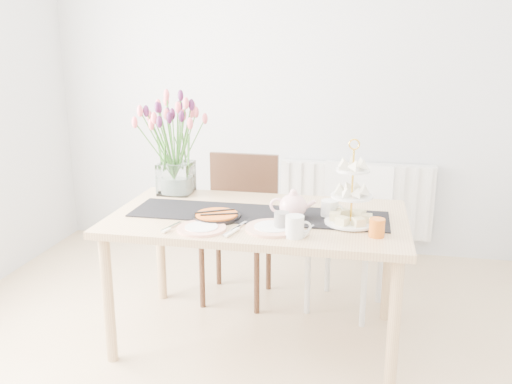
% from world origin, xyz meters
% --- Properties ---
extents(room_shell, '(4.50, 4.50, 4.50)m').
position_xyz_m(room_shell, '(0.00, 0.00, 1.30)').
color(room_shell, tan).
rests_on(room_shell, ground).
extents(radiator, '(1.20, 0.08, 0.60)m').
position_xyz_m(radiator, '(0.50, 2.19, 0.45)').
color(radiator, white).
rests_on(radiator, room_shell).
extents(dining_table, '(1.60, 0.90, 0.75)m').
position_xyz_m(dining_table, '(-0.01, 0.72, 0.67)').
color(dining_table, tan).
rests_on(dining_table, ground).
extents(chair_brown, '(0.48, 0.48, 0.95)m').
position_xyz_m(chair_brown, '(-0.25, 1.29, 0.55)').
color(chair_brown, '#321E12').
rests_on(chair_brown, ground).
extents(chair_white, '(0.56, 0.56, 0.91)m').
position_xyz_m(chair_white, '(0.49, 1.28, 0.53)').
color(chair_white, silver).
rests_on(chair_white, ground).
extents(table_runner, '(1.40, 0.35, 0.01)m').
position_xyz_m(table_runner, '(-0.01, 0.72, 0.75)').
color(table_runner, black).
rests_on(table_runner, dining_table).
extents(tulip_vase, '(0.72, 0.72, 0.62)m').
position_xyz_m(tulip_vase, '(-0.60, 1.06, 1.15)').
color(tulip_vase, silver).
rests_on(tulip_vase, dining_table).
extents(cake_stand, '(0.27, 0.27, 0.40)m').
position_xyz_m(cake_stand, '(0.49, 0.66, 0.86)').
color(cake_stand, gold).
rests_on(cake_stand, dining_table).
extents(teapot, '(0.25, 0.21, 0.15)m').
position_xyz_m(teapot, '(0.19, 0.68, 0.82)').
color(teapot, white).
rests_on(teapot, dining_table).
extents(cream_jug, '(0.12, 0.12, 0.09)m').
position_xyz_m(cream_jug, '(0.38, 0.76, 0.80)').
color(cream_jug, white).
rests_on(cream_jug, dining_table).
extents(tart_tin, '(0.25, 0.25, 0.03)m').
position_xyz_m(tart_tin, '(-0.21, 0.61, 0.76)').
color(tart_tin, black).
rests_on(tart_tin, dining_table).
extents(mug_grey, '(0.10, 0.10, 0.09)m').
position_xyz_m(mug_grey, '(0.15, 0.50, 0.80)').
color(mug_grey, slate).
rests_on(mug_grey, dining_table).
extents(mug_white, '(0.10, 0.10, 0.11)m').
position_xyz_m(mug_white, '(0.23, 0.41, 0.80)').
color(mug_white, silver).
rests_on(mug_white, dining_table).
extents(mug_orange, '(0.10, 0.10, 0.09)m').
position_xyz_m(mug_orange, '(0.62, 0.49, 0.80)').
color(mug_orange, '#D16017').
rests_on(mug_orange, dining_table).
extents(plate_left, '(0.31, 0.31, 0.01)m').
position_xyz_m(plate_left, '(-0.24, 0.43, 0.76)').
color(plate_left, white).
rests_on(plate_left, dining_table).
extents(plate_right, '(0.34, 0.34, 0.01)m').
position_xyz_m(plate_right, '(0.11, 0.50, 0.76)').
color(plate_right, white).
rests_on(plate_right, dining_table).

